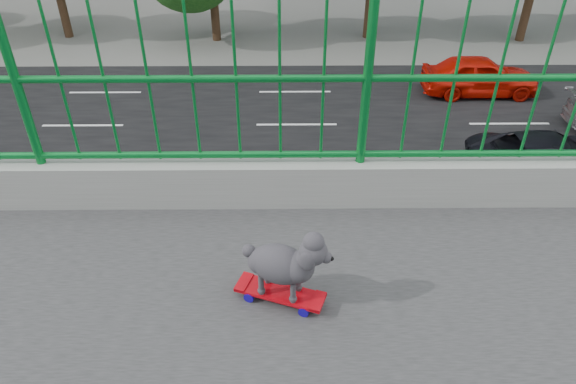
# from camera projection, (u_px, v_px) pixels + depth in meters

# --- Properties ---
(road) EXTENTS (18.00, 90.00, 0.02)m
(road) POSITION_uv_depth(u_px,v_px,m) (299.00, 167.00, 16.95)
(road) COLOR black
(road) RESTS_ON ground
(railing) EXTENTS (3.00, 24.00, 1.42)m
(railing) POSITION_uv_depth(u_px,v_px,m) (400.00, 353.00, 2.16)
(railing) COLOR gray
(railing) RESTS_ON footbridge
(skateboard) EXTENTS (0.29, 0.48, 0.06)m
(skateboard) POSITION_uv_depth(u_px,v_px,m) (280.00, 293.00, 2.67)
(skateboard) COLOR red
(skateboard) RESTS_ON footbridge
(poodle) EXTENTS (0.28, 0.44, 0.39)m
(poodle) POSITION_uv_depth(u_px,v_px,m) (284.00, 262.00, 2.54)
(poodle) COLOR #29272B
(poodle) RESTS_ON skateboard
(car_2) EXTENTS (2.32, 5.03, 1.40)m
(car_2) POSITION_uv_depth(u_px,v_px,m) (552.00, 157.00, 16.12)
(car_2) COLOR black
(car_2) RESTS_ON ground
(car_4) EXTENTS (1.88, 4.68, 1.60)m
(car_4) POSITION_uv_depth(u_px,v_px,m) (480.00, 76.00, 21.32)
(car_4) COLOR red
(car_4) RESTS_ON ground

